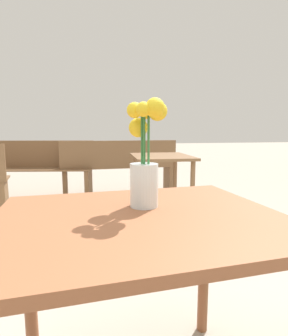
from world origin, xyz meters
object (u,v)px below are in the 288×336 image
Objects in this scene: flower_vase at (145,162)px; table_back at (161,166)px; bench_middle at (33,167)px; table_front at (140,248)px; bench_far at (120,165)px.

flower_vase is 0.43× the size of table_back.
bench_middle is (-1.00, 3.22, -0.41)m from flower_vase.
table_back is (0.63, 2.04, -0.29)m from flower_vase.
bench_middle is at bearing 107.19° from flower_vase.
table_front is at bearing -107.49° from table_back.
table_front is 3.45m from bench_middle.
flower_vase is at bearing -72.81° from bench_middle.
bench_far is (0.27, 3.11, -0.41)m from flower_vase.
bench_far reaches higher than table_front.
bench_middle reaches higher than table_front.
bench_middle is (-0.96, 3.31, -0.14)m from table_front.
table_back is (0.36, -1.07, 0.12)m from bench_far.
table_front is at bearing -73.82° from bench_middle.
table_back is (0.67, 2.13, -0.02)m from table_front.
bench_far is at bearing -5.09° from bench_middle.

